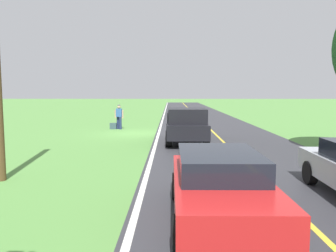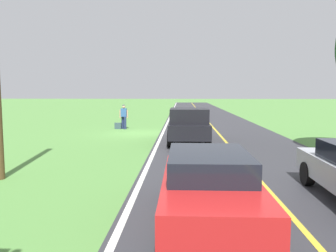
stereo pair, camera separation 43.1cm
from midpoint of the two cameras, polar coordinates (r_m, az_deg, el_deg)
ground_plane at (r=21.25m, az=-5.90°, el=-1.29°), size 200.00×200.00×0.00m
road_surface at (r=21.27m, az=7.41°, el=-1.29°), size 7.47×120.00×0.00m
lane_edge_line at (r=21.14m, az=-2.20°, el=-1.28°), size 0.16×117.60×0.00m
lane_centre_line at (r=21.27m, az=7.41°, el=-1.28°), size 0.14×117.60×0.00m
hitchhiker_walking at (r=23.84m, az=-8.85°, el=1.82°), size 0.62×0.52×1.75m
suitcase_carried at (r=23.91m, az=-9.85°, el=-0.01°), size 0.47×0.21×0.44m
pickup_truck_passing at (r=17.40m, az=2.40°, el=0.35°), size 2.11×5.40×1.82m
sedan_ahead_same_lane at (r=6.98m, az=7.01°, el=-9.90°), size 1.93×4.40×1.41m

